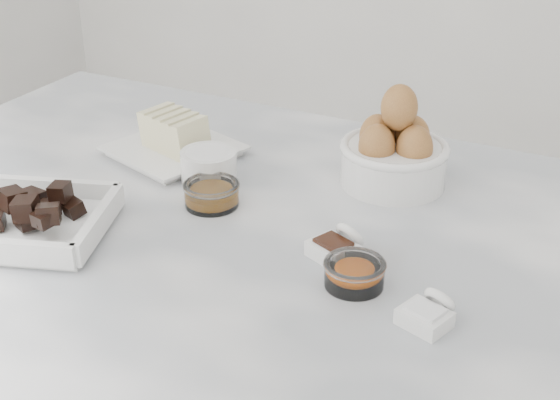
{
  "coord_description": "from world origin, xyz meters",
  "views": [
    {
      "loc": [
        0.4,
        -0.7,
        1.41
      ],
      "look_at": [
        0.02,
        0.03,
        0.98
      ],
      "focal_mm": 50.0,
      "sensor_mm": 36.0,
      "label": 1
    }
  ],
  "objects_px": {
    "chocolate_dish": "(16,215)",
    "zest_bowl": "(354,272)",
    "egg_bowl": "(394,152)",
    "sugar_ramekin": "(209,166)",
    "honey_bowl": "(212,194)",
    "salt_spoon": "(428,313)",
    "vanilla_spoon": "(337,246)",
    "butter_plate": "(172,140)"
  },
  "relations": [
    {
      "from": "butter_plate",
      "to": "zest_bowl",
      "type": "distance_m",
      "value": 0.42
    },
    {
      "from": "honey_bowl",
      "to": "vanilla_spoon",
      "type": "xyz_separation_m",
      "value": [
        0.19,
        -0.04,
        -0.0
      ]
    },
    {
      "from": "chocolate_dish",
      "to": "egg_bowl",
      "type": "relative_size",
      "value": 1.77
    },
    {
      "from": "butter_plate",
      "to": "egg_bowl",
      "type": "relative_size",
      "value": 1.37
    },
    {
      "from": "honey_bowl",
      "to": "salt_spoon",
      "type": "xyz_separation_m",
      "value": [
        0.32,
        -0.12,
        -0.0
      ]
    },
    {
      "from": "butter_plate",
      "to": "sugar_ramekin",
      "type": "height_order",
      "value": "butter_plate"
    },
    {
      "from": "chocolate_dish",
      "to": "zest_bowl",
      "type": "bearing_deg",
      "value": 10.84
    },
    {
      "from": "chocolate_dish",
      "to": "egg_bowl",
      "type": "height_order",
      "value": "egg_bowl"
    },
    {
      "from": "chocolate_dish",
      "to": "egg_bowl",
      "type": "distance_m",
      "value": 0.49
    },
    {
      "from": "honey_bowl",
      "to": "zest_bowl",
      "type": "relative_size",
      "value": 1.08
    },
    {
      "from": "butter_plate",
      "to": "salt_spoon",
      "type": "distance_m",
      "value": 0.51
    },
    {
      "from": "chocolate_dish",
      "to": "sugar_ramekin",
      "type": "height_order",
      "value": "chocolate_dish"
    },
    {
      "from": "honey_bowl",
      "to": "vanilla_spoon",
      "type": "distance_m",
      "value": 0.2
    },
    {
      "from": "butter_plate",
      "to": "salt_spoon",
      "type": "relative_size",
      "value": 2.98
    },
    {
      "from": "egg_bowl",
      "to": "zest_bowl",
      "type": "distance_m",
      "value": 0.26
    },
    {
      "from": "egg_bowl",
      "to": "salt_spoon",
      "type": "height_order",
      "value": "egg_bowl"
    },
    {
      "from": "zest_bowl",
      "to": "vanilla_spoon",
      "type": "height_order",
      "value": "vanilla_spoon"
    },
    {
      "from": "chocolate_dish",
      "to": "butter_plate",
      "type": "distance_m",
      "value": 0.28
    },
    {
      "from": "butter_plate",
      "to": "zest_bowl",
      "type": "xyz_separation_m",
      "value": [
        0.37,
        -0.2,
        -0.01
      ]
    },
    {
      "from": "butter_plate",
      "to": "egg_bowl",
      "type": "distance_m",
      "value": 0.33
    },
    {
      "from": "salt_spoon",
      "to": "zest_bowl",
      "type": "bearing_deg",
      "value": 161.97
    },
    {
      "from": "sugar_ramekin",
      "to": "butter_plate",
      "type": "bearing_deg",
      "value": 151.32
    },
    {
      "from": "honey_bowl",
      "to": "salt_spoon",
      "type": "height_order",
      "value": "salt_spoon"
    },
    {
      "from": "egg_bowl",
      "to": "zest_bowl",
      "type": "xyz_separation_m",
      "value": [
        0.05,
        -0.25,
        -0.03
      ]
    },
    {
      "from": "sugar_ramekin",
      "to": "honey_bowl",
      "type": "distance_m",
      "value": 0.07
    },
    {
      "from": "chocolate_dish",
      "to": "vanilla_spoon",
      "type": "bearing_deg",
      "value": 18.77
    },
    {
      "from": "honey_bowl",
      "to": "zest_bowl",
      "type": "distance_m",
      "value": 0.25
    },
    {
      "from": "vanilla_spoon",
      "to": "salt_spoon",
      "type": "bearing_deg",
      "value": -30.14
    },
    {
      "from": "butter_plate",
      "to": "zest_bowl",
      "type": "height_order",
      "value": "butter_plate"
    },
    {
      "from": "egg_bowl",
      "to": "zest_bowl",
      "type": "relative_size",
      "value": 2.15
    },
    {
      "from": "butter_plate",
      "to": "honey_bowl",
      "type": "relative_size",
      "value": 2.73
    },
    {
      "from": "sugar_ramekin",
      "to": "honey_bowl",
      "type": "xyz_separation_m",
      "value": [
        0.04,
        -0.06,
        -0.01
      ]
    },
    {
      "from": "butter_plate",
      "to": "vanilla_spoon",
      "type": "height_order",
      "value": "butter_plate"
    },
    {
      "from": "butter_plate",
      "to": "salt_spoon",
      "type": "xyz_separation_m",
      "value": [
        0.46,
        -0.23,
        -0.01
      ]
    },
    {
      "from": "sugar_ramekin",
      "to": "egg_bowl",
      "type": "xyz_separation_m",
      "value": [
        0.22,
        0.11,
        0.02
      ]
    },
    {
      "from": "chocolate_dish",
      "to": "sugar_ramekin",
      "type": "relative_size",
      "value": 3.42
    },
    {
      "from": "chocolate_dish",
      "to": "butter_plate",
      "type": "xyz_separation_m",
      "value": [
        0.04,
        0.27,
        0.0
      ]
    },
    {
      "from": "sugar_ramekin",
      "to": "salt_spoon",
      "type": "relative_size",
      "value": 1.12
    },
    {
      "from": "salt_spoon",
      "to": "vanilla_spoon",
      "type": "bearing_deg",
      "value": 149.86
    },
    {
      "from": "vanilla_spoon",
      "to": "chocolate_dish",
      "type": "bearing_deg",
      "value": -161.23
    },
    {
      "from": "honey_bowl",
      "to": "salt_spoon",
      "type": "relative_size",
      "value": 1.09
    },
    {
      "from": "salt_spoon",
      "to": "butter_plate",
      "type": "bearing_deg",
      "value": 153.78
    }
  ]
}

